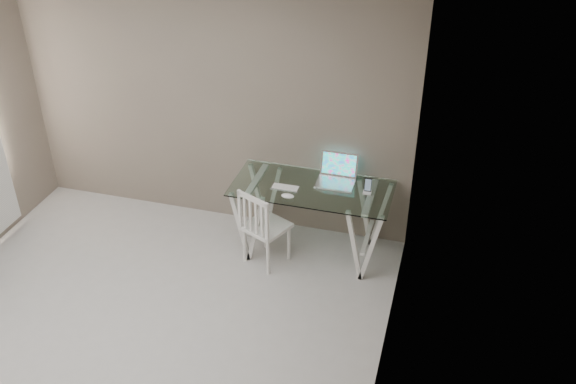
% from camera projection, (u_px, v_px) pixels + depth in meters
% --- Properties ---
extents(room, '(4.50, 4.52, 2.71)m').
position_uv_depth(room, '(76.00, 176.00, 4.25)').
color(room, '#AAA7A2').
rests_on(room, ground).
extents(desk, '(1.50, 0.70, 0.75)m').
position_uv_depth(desk, '(311.00, 219.00, 6.18)').
color(desk, silver).
rests_on(desk, ground).
extents(chair, '(0.49, 0.49, 0.82)m').
position_uv_depth(chair, '(261.00, 225.00, 5.98)').
color(chair, white).
rests_on(chair, ground).
extents(laptop, '(0.36, 0.32, 0.24)m').
position_uv_depth(laptop, '(337.00, 175.00, 6.06)').
color(laptop, silver).
rests_on(laptop, desk).
extents(keyboard, '(0.26, 0.11, 0.01)m').
position_uv_depth(keyboard, '(285.00, 187.00, 5.98)').
color(keyboard, silver).
rests_on(keyboard, desk).
extents(mouse, '(0.12, 0.07, 0.04)m').
position_uv_depth(mouse, '(288.00, 196.00, 5.82)').
color(mouse, white).
rests_on(mouse, desk).
extents(phone_dock, '(0.08, 0.08, 0.15)m').
position_uv_depth(phone_dock, '(368.00, 189.00, 5.89)').
color(phone_dock, white).
rests_on(phone_dock, desk).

